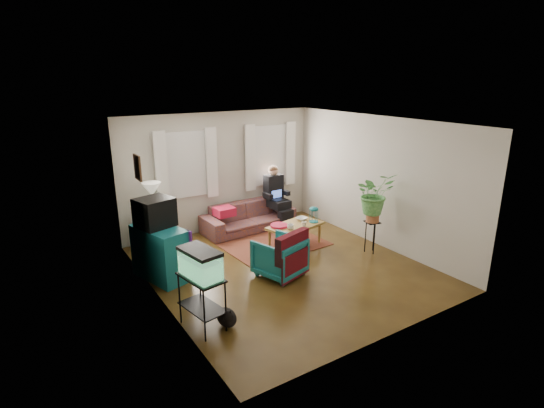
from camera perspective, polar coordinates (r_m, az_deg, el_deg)
floor at (r=7.78m, az=1.60°, el=-8.51°), size 4.50×5.00×0.01m
ceiling at (r=7.06m, az=1.78°, el=10.91°), size 4.50×5.00×0.01m
wall_back at (r=9.42m, az=-6.91°, el=4.31°), size 4.50×0.01×2.60m
wall_front at (r=5.54m, az=16.44°, el=-5.41°), size 4.50×0.01×2.60m
wall_left at (r=6.38m, az=-15.29°, el=-2.34°), size 0.01×5.00×2.60m
wall_right at (r=8.74m, az=14.00°, el=2.93°), size 0.01×5.00×2.60m
window_left at (r=9.04m, az=-11.50°, el=5.18°), size 1.08×0.04×1.38m
window_right at (r=9.94m, az=-0.39°, el=6.58°), size 1.08×0.04×1.38m
curtains_left at (r=8.97m, az=-11.31°, el=5.10°), size 1.36×0.06×1.50m
curtains_right at (r=9.88m, az=-0.14°, el=6.51°), size 1.36×0.06×1.50m
picture_frame at (r=7.01m, az=-17.57°, el=4.71°), size 0.04×0.32×0.40m
area_rug at (r=8.82m, az=-0.01°, el=-5.25°), size 2.08×1.71×0.01m
sofa at (r=9.46m, az=-3.19°, el=-1.14°), size 2.11×0.90×0.82m
seated_person at (r=9.79m, az=0.53°, el=0.83°), size 0.55×0.66×1.24m
side_table at (r=8.81m, az=-15.43°, el=-3.49°), size 0.62×0.62×0.71m
table_lamp at (r=8.61m, az=-15.77°, el=0.63°), size 0.47×0.47×0.65m
dresser at (r=7.46m, az=-14.77°, el=-6.39°), size 0.77×1.11×0.91m
crt_tv at (r=7.31m, az=-15.50°, el=-1.09°), size 0.68×0.64×0.49m
aquarium_stand at (r=6.00m, az=-9.36°, el=-12.88°), size 0.50×0.74×0.76m
aquarium at (r=5.73m, az=-9.64°, el=-7.81°), size 0.45×0.67×0.40m
black_cat at (r=6.08m, az=-6.13°, el=-14.68°), size 0.36×0.44×0.32m
armchair at (r=7.35m, az=1.01°, el=-6.86°), size 0.90×0.87×0.75m
serape_throw at (r=7.12m, az=2.84°, el=-6.31°), size 0.77×0.39×0.62m
coffee_table at (r=8.60m, az=3.12°, el=-4.25°), size 1.23×0.84×0.47m
cup_a at (r=8.26m, az=2.48°, el=-3.06°), size 0.15×0.15×0.10m
cup_b at (r=8.43m, az=4.31°, el=-2.70°), size 0.12×0.12×0.10m
bowl at (r=8.79m, az=3.99°, el=-1.98°), size 0.26×0.26×0.06m
snack_tray at (r=8.40m, az=0.96°, el=-2.91°), size 0.41×0.41×0.04m
birdcage at (r=8.65m, az=5.64°, el=-1.39°), size 0.22×0.22×0.33m
plant_stand at (r=8.50m, az=13.18°, el=-4.34°), size 0.32×0.32×0.64m
potted_plant at (r=8.26m, az=13.53°, el=0.56°), size 0.84×0.76×0.81m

